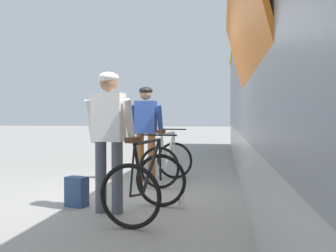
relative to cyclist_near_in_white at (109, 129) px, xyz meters
name	(u,v)px	position (x,y,z in m)	size (l,w,h in m)	color
ground_plane	(128,197)	(0.01, 0.87, -1.05)	(80.00, 80.00, 0.00)	gray
cyclist_near_in_white	(109,129)	(0.00, 0.00, 0.00)	(0.63, 0.35, 1.76)	#4C515B
cyclist_far_in_blue	(146,125)	(-0.01, 2.22, 0.00)	(0.62, 0.33, 1.76)	#935B2D
bicycle_near_black	(147,184)	(0.51, -0.10, -0.65)	(0.87, 1.17, 0.99)	black
bicycle_far_white	(167,161)	(0.41, 2.10, -0.65)	(0.83, 1.15, 0.99)	black
backpack_on_platform	(77,192)	(-0.53, 0.25, -0.85)	(0.28, 0.18, 0.40)	navy
water_bottle_near_the_bikes	(182,201)	(0.87, 0.39, -0.96)	(0.08, 0.08, 0.19)	silver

